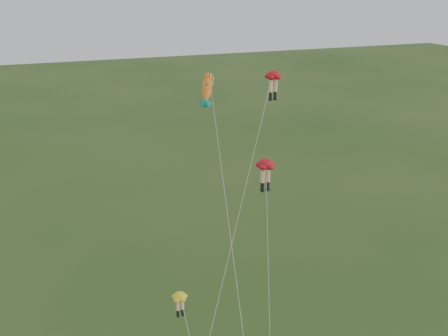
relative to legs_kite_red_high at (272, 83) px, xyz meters
name	(u,v)px	position (x,y,z in m)	size (l,w,h in m)	color
legs_kite_red_high	(272,83)	(0.00, 0.00, 0.00)	(10.12, 9.96, 19.50)	#B3121D
legs_kite_red_mid	(266,170)	(-2.55, -4.76, -4.89)	(2.46, 6.22, 14.46)	#B3121D
legs_kite_yellow	(181,302)	(-9.70, -8.07, -11.66)	(1.29, 4.58, 7.57)	yellow
fish_kite	(208,89)	(-4.42, 2.00, -0.51)	(2.22, 13.25, 19.39)	yellow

